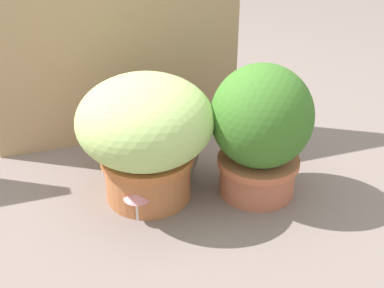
% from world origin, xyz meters
% --- Properties ---
extents(ground_plane, '(6.00, 6.00, 0.00)m').
position_xyz_m(ground_plane, '(0.00, 0.00, 0.00)').
color(ground_plane, slate).
extents(cardboard_backdrop, '(0.96, 0.03, 0.89)m').
position_xyz_m(cardboard_backdrop, '(-0.01, 0.51, 0.44)').
color(cardboard_backdrop, tan).
rests_on(cardboard_backdrop, ground).
extents(grass_planter, '(0.43, 0.43, 0.42)m').
position_xyz_m(grass_planter, '(-0.02, 0.08, 0.24)').
color(grass_planter, '#B96C40').
rests_on(grass_planter, ground).
extents(leafy_planter, '(0.32, 0.32, 0.45)m').
position_xyz_m(leafy_planter, '(0.33, -0.01, 0.24)').
color(leafy_planter, '#BB674B').
rests_on(leafy_planter, ground).
extents(cat, '(0.35, 0.30, 0.32)m').
position_xyz_m(cat, '(0.08, 0.13, 0.12)').
color(cat, gray).
rests_on(cat, ground).
extents(mushroom_ornament_pink, '(0.09, 0.09, 0.11)m').
position_xyz_m(mushroom_ornament_pink, '(-0.08, -0.03, 0.08)').
color(mushroom_ornament_pink, silver).
rests_on(mushroom_ornament_pink, ground).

